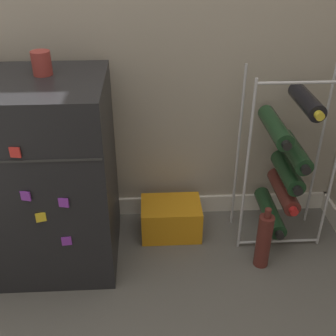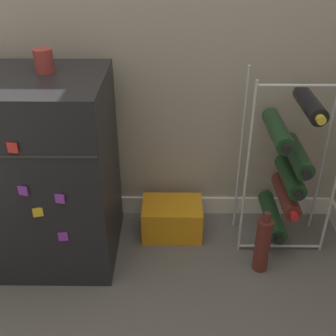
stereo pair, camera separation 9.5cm
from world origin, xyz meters
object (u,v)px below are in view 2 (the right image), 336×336
at_px(mini_fridge, 44,173).
at_px(wine_rack, 288,167).
at_px(loose_bottle_floor, 263,244).
at_px(fridge_top_cup, 44,61).
at_px(soda_box, 172,219).

bearing_deg(mini_fridge, wine_rack, 4.76).
distance_m(mini_fridge, loose_bottle_floor, 0.94).
xyz_separation_m(fridge_top_cup, loose_bottle_floor, (0.84, -0.17, -0.71)).
bearing_deg(wine_rack, fridge_top_cup, -178.43).
distance_m(mini_fridge, soda_box, 0.62).
xyz_separation_m(soda_box, fridge_top_cup, (-0.47, -0.06, 0.76)).
bearing_deg(wine_rack, soda_box, 176.01).
xyz_separation_m(wine_rack, fridge_top_cup, (-0.96, -0.03, 0.46)).
relative_size(mini_fridge, loose_bottle_floor, 2.74).
bearing_deg(soda_box, loose_bottle_floor, -31.95).
height_order(mini_fridge, loose_bottle_floor, mini_fridge).
relative_size(fridge_top_cup, loose_bottle_floor, 0.29).
distance_m(wine_rack, soda_box, 0.57).
height_order(soda_box, loose_bottle_floor, loose_bottle_floor).
height_order(wine_rack, loose_bottle_floor, wine_rack).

